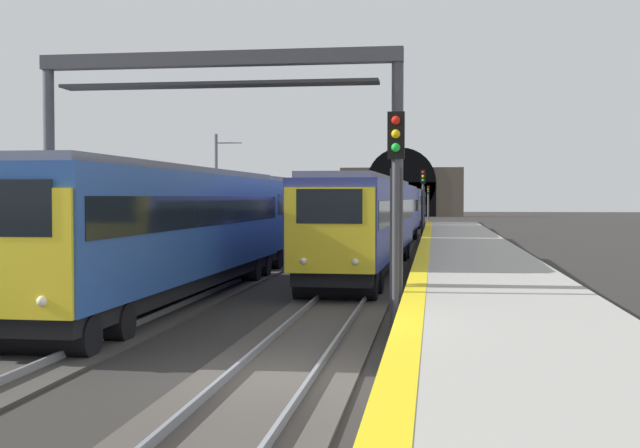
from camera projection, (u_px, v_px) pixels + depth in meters
The scene contains 13 objects.
ground_plane at pixel (276, 378), 14.21m from camera, with size 320.00×320.00×0.00m, color #282623.
platform_right at pixel (520, 355), 13.61m from camera, with size 112.00×4.23×1.02m, color #9E9B93.
platform_right_edge_strip at pixel (408, 322), 13.85m from camera, with size 112.00×0.50×0.01m, color yellow.
track_main_line at pixel (276, 375), 14.21m from camera, with size 160.00×2.89×0.21m.
track_adjacent_line at pixel (6, 367), 14.92m from camera, with size 160.00×3.00×0.21m.
train_main_approaching at pixel (398, 209), 62.36m from camera, with size 78.93×3.26×3.93m.
train_adjacent_platform at pixel (243, 218), 33.37m from camera, with size 37.32×2.99×4.04m.
railway_signal_near at pixel (396, 201), 18.16m from camera, with size 0.39×0.38×5.06m.
railway_signal_mid at pixel (423, 197), 60.71m from camera, with size 0.39×0.38×5.20m.
railway_signal_far at pixel (428, 199), 110.18m from camera, with size 0.39×0.38×4.67m.
overhead_signal_gantry at pixel (218, 117), 19.87m from camera, with size 0.70×9.06×6.71m.
tunnel_portal at pixel (401, 192), 130.13m from camera, with size 2.29×19.64×11.00m.
catenary_mast_near at pixel (217, 188), 54.30m from camera, with size 0.22×1.89×7.36m.
Camera 1 is at (-13.87, -2.74, 3.17)m, focal length 45.59 mm.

